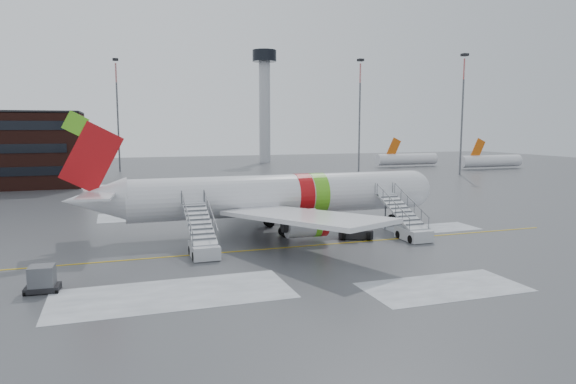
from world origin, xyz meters
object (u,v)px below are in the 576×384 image
object	(u,v)px
airstair_fwd	(409,227)
airstair_aft	(202,241)
airliner	(272,196)
pushback_tug	(353,230)
uld_container	(42,280)

from	to	relation	value
airstair_fwd	airstair_aft	size ratio (longest dim) A/B	1.00
airliner	pushback_tug	xyz separation A→B (m)	(6.03, -5.06, -2.66)
airstair_aft	uld_container	bearing A→B (deg)	-151.03
airliner	airstair_aft	size ratio (longest dim) A/B	4.55
airliner	uld_container	size ratio (longest dim) A/B	17.22
pushback_tug	uld_container	bearing A→B (deg)	-163.13
uld_container	airstair_fwd	bearing A→B (deg)	11.46
airliner	airstair_fwd	distance (m)	12.80
airstair_aft	pushback_tug	bearing A→B (deg)	6.20
pushback_tug	uld_container	distance (m)	25.27
uld_container	pushback_tug	bearing A→B (deg)	16.87
airliner	airstair_aft	xyz separation A→B (m)	(-7.57, -6.54, -2.35)
airliner	uld_container	world-z (taller)	airliner
pushback_tug	airstair_fwd	bearing A→B (deg)	-17.35
airliner	airstair_fwd	bearing A→B (deg)	-31.29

